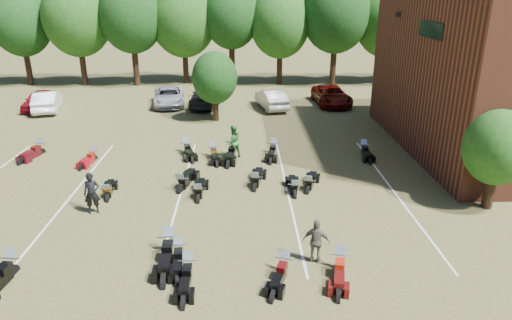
{
  "coord_description": "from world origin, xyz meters",
  "views": [
    {
      "loc": [
        -0.09,
        -16.56,
        8.92
      ],
      "look_at": [
        0.55,
        4.0,
        1.2
      ],
      "focal_mm": 32.0,
      "sensor_mm": 36.0,
      "label": 1
    }
  ],
  "objects_px": {
    "car_0": "(40,100)",
    "person_black": "(92,193)",
    "person_grey": "(316,241)",
    "motorcycle_3": "(189,275)",
    "motorcycle_14": "(41,154)",
    "person_green": "(233,142)",
    "car_4": "(211,97)"
  },
  "relations": [
    {
      "from": "car_0",
      "to": "person_green",
      "type": "height_order",
      "value": "person_green"
    },
    {
      "from": "person_grey",
      "to": "person_green",
      "type": "bearing_deg",
      "value": -56.23
    },
    {
      "from": "motorcycle_3",
      "to": "car_0",
      "type": "bearing_deg",
      "value": 121.49
    },
    {
      "from": "car_4",
      "to": "person_green",
      "type": "height_order",
      "value": "person_green"
    },
    {
      "from": "motorcycle_14",
      "to": "person_green",
      "type": "bearing_deg",
      "value": 9.86
    },
    {
      "from": "car_0",
      "to": "person_grey",
      "type": "distance_m",
      "value": 28.84
    },
    {
      "from": "car_0",
      "to": "person_black",
      "type": "height_order",
      "value": "person_black"
    },
    {
      "from": "car_4",
      "to": "motorcycle_3",
      "type": "relative_size",
      "value": 1.96
    },
    {
      "from": "person_grey",
      "to": "person_black",
      "type": "bearing_deg",
      "value": -6.41
    },
    {
      "from": "car_0",
      "to": "person_grey",
      "type": "bearing_deg",
      "value": -51.65
    },
    {
      "from": "person_black",
      "to": "person_grey",
      "type": "xyz_separation_m",
      "value": [
        8.84,
        -4.0,
        -0.09
      ]
    },
    {
      "from": "car_4",
      "to": "person_green",
      "type": "bearing_deg",
      "value": -72.09
    },
    {
      "from": "car_0",
      "to": "person_black",
      "type": "distance_m",
      "value": 20.56
    },
    {
      "from": "person_green",
      "to": "motorcycle_3",
      "type": "height_order",
      "value": "person_green"
    },
    {
      "from": "motorcycle_14",
      "to": "car_0",
      "type": "bearing_deg",
      "value": 126.54
    },
    {
      "from": "car_4",
      "to": "motorcycle_14",
      "type": "height_order",
      "value": "car_4"
    },
    {
      "from": "person_black",
      "to": "person_green",
      "type": "xyz_separation_m",
      "value": [
        5.81,
        6.67,
        0.03
      ]
    },
    {
      "from": "motorcycle_3",
      "to": "motorcycle_14",
      "type": "distance_m",
      "value": 15.69
    },
    {
      "from": "car_0",
      "to": "person_black",
      "type": "bearing_deg",
      "value": -63.55
    },
    {
      "from": "person_black",
      "to": "motorcycle_3",
      "type": "height_order",
      "value": "person_black"
    },
    {
      "from": "person_green",
      "to": "motorcycle_3",
      "type": "bearing_deg",
      "value": 54.21
    },
    {
      "from": "person_black",
      "to": "motorcycle_14",
      "type": "height_order",
      "value": "person_black"
    },
    {
      "from": "person_green",
      "to": "person_grey",
      "type": "height_order",
      "value": "person_green"
    },
    {
      "from": "car_0",
      "to": "person_black",
      "type": "relative_size",
      "value": 2.4
    },
    {
      "from": "person_grey",
      "to": "motorcycle_14",
      "type": "distance_m",
      "value": 18.28
    },
    {
      "from": "person_black",
      "to": "person_green",
      "type": "height_order",
      "value": "person_green"
    },
    {
      "from": "car_4",
      "to": "person_black",
      "type": "relative_size",
      "value": 2.29
    },
    {
      "from": "car_4",
      "to": "motorcycle_14",
      "type": "relative_size",
      "value": 1.8
    },
    {
      "from": "person_green",
      "to": "car_0",
      "type": "bearing_deg",
      "value": -65.99
    },
    {
      "from": "person_grey",
      "to": "motorcycle_14",
      "type": "relative_size",
      "value": 0.7
    },
    {
      "from": "car_4",
      "to": "motorcycle_3",
      "type": "xyz_separation_m",
      "value": [
        0.69,
        -23.75,
        -0.71
      ]
    },
    {
      "from": "person_black",
      "to": "person_grey",
      "type": "distance_m",
      "value": 9.7
    }
  ]
}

